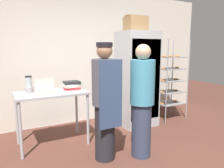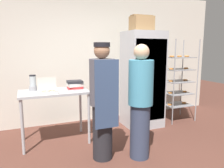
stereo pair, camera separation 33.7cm
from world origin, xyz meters
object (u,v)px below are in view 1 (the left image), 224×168
at_px(donut_box, 46,92).
at_px(binder_stack, 72,85).
at_px(cardboard_storage_box, 136,24).
at_px(person_customer, 142,101).
at_px(refrigerator, 137,79).
at_px(blender_pitcher, 29,85).
at_px(person_baker, 105,100).
at_px(baking_rack, 170,80).

bearing_deg(donut_box, binder_stack, 27.75).
distance_m(donut_box, cardboard_storage_box, 2.19).
bearing_deg(person_customer, cardboard_storage_box, 60.37).
relative_size(refrigerator, donut_box, 6.46).
bearing_deg(donut_box, cardboard_storage_box, 10.37).
distance_m(blender_pitcher, person_customer, 1.82).
relative_size(binder_stack, person_baker, 0.17).
bearing_deg(binder_stack, person_customer, -57.98).
distance_m(baking_rack, person_customer, 2.01).
distance_m(refrigerator, baking_rack, 0.91).
xyz_separation_m(cardboard_storage_box, person_baker, (-1.18, -1.01, -1.19)).
height_order(refrigerator, binder_stack, refrigerator).
bearing_deg(person_customer, person_baker, 161.39).
distance_m(baking_rack, binder_stack, 2.32).
relative_size(blender_pitcher, person_baker, 0.16).
relative_size(blender_pitcher, binder_stack, 0.94).
height_order(donut_box, binder_stack, donut_box).
xyz_separation_m(baking_rack, person_customer, (-1.62, -1.19, -0.04)).
height_order(blender_pitcher, person_customer, person_customer).
bearing_deg(cardboard_storage_box, binder_stack, -176.60).
bearing_deg(donut_box, baking_rack, 7.01).
distance_m(binder_stack, person_customer, 1.30).
xyz_separation_m(baking_rack, person_baker, (-2.14, -1.02, -0.02)).
bearing_deg(person_baker, baking_rack, 25.41).
bearing_deg(refrigerator, binder_stack, -177.00).
relative_size(blender_pitcher, person_customer, 0.16).
bearing_deg(blender_pitcher, donut_box, -59.28).
distance_m(refrigerator, donut_box, 1.93).
xyz_separation_m(baking_rack, donut_box, (-2.80, -0.34, 0.05)).
xyz_separation_m(donut_box, blender_pitcher, (-0.20, 0.33, 0.07)).
xyz_separation_m(donut_box, person_customer, (1.18, -0.84, -0.10)).
bearing_deg(cardboard_storage_box, refrigerator, -8.58).
xyz_separation_m(cardboard_storage_box, person_customer, (-0.67, -1.18, -1.22)).
xyz_separation_m(donut_box, person_baker, (0.67, -0.67, -0.07)).
xyz_separation_m(refrigerator, baking_rack, (0.91, 0.01, -0.07)).
bearing_deg(donut_box, refrigerator, 9.92).
height_order(refrigerator, donut_box, refrigerator).
relative_size(baking_rack, cardboard_storage_box, 4.19).
relative_size(cardboard_storage_box, person_customer, 0.26).
height_order(blender_pitcher, person_baker, person_baker).
height_order(donut_box, cardboard_storage_box, cardboard_storage_box).
height_order(refrigerator, baking_rack, refrigerator).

